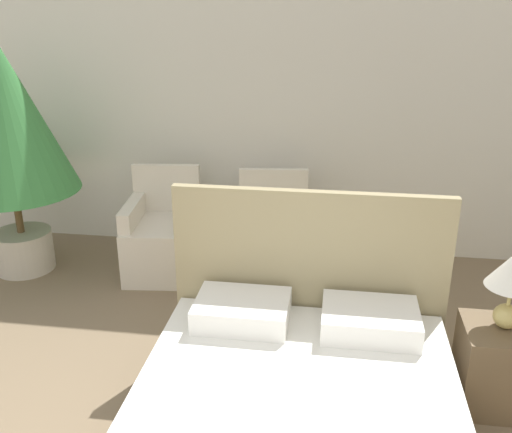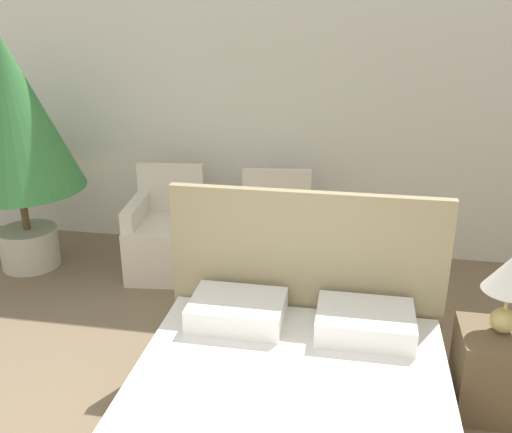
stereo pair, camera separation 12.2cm
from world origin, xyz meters
name	(u,v)px [view 2 (the right image)]	position (x,y,z in m)	size (l,w,h in m)	color
wall_back	(299,90)	(0.00, 4.22, 1.45)	(10.00, 0.06, 2.90)	silver
armchair_near_window_left	(166,239)	(-1.01, 3.53, 0.29)	(0.64, 0.71, 0.87)	beige
armchair_near_window_right	(275,247)	(-0.08, 3.53, 0.29)	(0.65, 0.72, 0.87)	beige
potted_palm	(10,120)	(-2.21, 3.41, 1.28)	(1.08, 1.08, 1.98)	beige
nightstand	(498,372)	(1.37, 2.16, 0.25)	(0.46, 0.40, 0.49)	brown
table_lamp	(511,280)	(1.35, 2.18, 0.81)	(0.28, 0.28, 0.46)	tan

